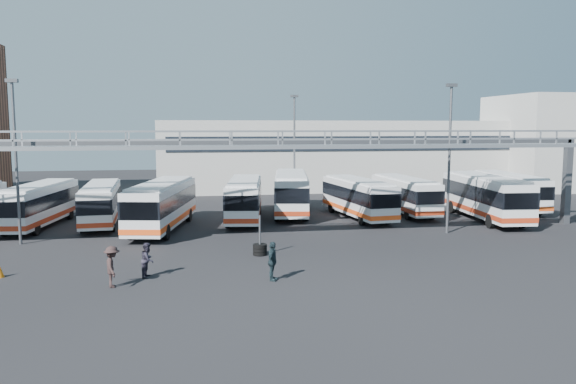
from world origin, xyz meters
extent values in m
plane|color=black|center=(0.00, 0.00, 0.00)|extent=(140.00, 140.00, 0.00)
cube|color=#989BA0|center=(0.00, 5.00, 6.10)|extent=(50.00, 1.80, 0.22)
cube|color=#989BA0|center=(0.00, 4.15, 7.05)|extent=(50.00, 0.10, 0.10)
cube|color=#989BA0|center=(0.00, 5.85, 7.05)|extent=(50.00, 0.10, 0.10)
cube|color=#4C4F54|center=(0.00, 9.00, 6.30)|extent=(45.00, 0.50, 0.35)
cube|color=#9E9E99|center=(12.00, 38.00, 4.00)|extent=(42.00, 14.00, 8.00)
cube|color=#B2B2AD|center=(38.00, 32.00, 5.50)|extent=(14.00, 12.00, 11.00)
cylinder|color=#4C4F54|center=(-16.00, 8.00, 5.00)|extent=(0.18, 0.18, 10.00)
cube|color=#4C4F54|center=(-16.00, 8.00, 10.10)|extent=(0.70, 0.35, 0.22)
cylinder|color=#4C4F54|center=(12.00, 7.00, 5.00)|extent=(0.18, 0.18, 10.00)
cube|color=#4C4F54|center=(12.00, 7.00, 10.10)|extent=(0.70, 0.35, 0.22)
cylinder|color=#4C4F54|center=(4.00, 22.00, 5.00)|extent=(0.18, 0.18, 10.00)
cube|color=#4C4F54|center=(4.00, 22.00, 10.10)|extent=(0.70, 0.35, 0.22)
cube|color=silver|center=(-16.44, 14.31, 1.72)|extent=(3.69, 10.58, 2.59)
cube|color=black|center=(-16.44, 14.31, 2.02)|extent=(3.75, 10.65, 1.04)
cube|color=#A82F14|center=(-16.44, 14.31, 0.80)|extent=(3.74, 10.63, 0.33)
cube|color=silver|center=(-16.44, 14.31, 3.09)|extent=(3.32, 9.52, 0.15)
cylinder|color=black|center=(-17.92, 11.16, 0.47)|extent=(0.40, 0.97, 0.94)
cylinder|color=black|center=(-15.82, 10.88, 0.47)|extent=(0.40, 0.97, 0.94)
cylinder|color=black|center=(-17.05, 17.73, 0.47)|extent=(0.40, 0.97, 0.94)
cylinder|color=black|center=(-14.96, 17.46, 0.47)|extent=(0.40, 0.97, 0.94)
cube|color=silver|center=(-12.11, 14.66, 1.67)|extent=(2.91, 10.16, 2.51)
cube|color=black|center=(-12.11, 14.66, 1.96)|extent=(2.97, 10.23, 1.00)
cube|color=#A82F14|center=(-12.11, 14.66, 0.78)|extent=(2.96, 10.22, 0.32)
cube|color=silver|center=(-12.11, 14.66, 2.99)|extent=(2.62, 9.15, 0.15)
cylinder|color=black|center=(-12.93, 11.39, 0.46)|extent=(0.33, 0.93, 0.91)
cylinder|color=black|center=(-10.89, 11.52, 0.46)|extent=(0.33, 0.93, 0.91)
cylinder|color=black|center=(-13.33, 17.80, 0.46)|extent=(0.33, 0.93, 0.91)
cylinder|color=black|center=(-11.29, 17.93, 0.46)|extent=(0.33, 0.93, 0.91)
cube|color=silver|center=(-7.48, 11.61, 1.86)|extent=(4.73, 11.50, 2.81)
cube|color=black|center=(-7.48, 11.61, 2.19)|extent=(4.80, 11.58, 1.12)
cube|color=#EE4E16|center=(-7.48, 11.61, 0.87)|extent=(4.79, 11.56, 0.36)
cube|color=silver|center=(-7.48, 11.61, 3.35)|extent=(4.26, 10.35, 0.16)
cylinder|color=black|center=(-9.33, 8.32, 0.51)|extent=(0.50, 1.06, 1.02)
cylinder|color=black|center=(-7.06, 7.86, 0.51)|extent=(0.50, 1.06, 1.02)
cylinder|color=black|center=(-7.90, 15.36, 0.51)|extent=(0.50, 1.06, 1.02)
cylinder|color=black|center=(-5.63, 14.90, 0.51)|extent=(0.50, 1.06, 1.02)
cube|color=silver|center=(-1.31, 14.71, 1.76)|extent=(3.86, 10.83, 2.65)
cube|color=black|center=(-1.31, 14.71, 2.07)|extent=(3.93, 10.90, 1.06)
cube|color=#A82F14|center=(-1.31, 14.71, 0.82)|extent=(3.91, 10.88, 0.34)
cube|color=silver|center=(-1.31, 14.71, 3.16)|extent=(3.47, 9.74, 0.15)
cylinder|color=black|center=(-2.86, 11.50, 0.48)|extent=(0.42, 0.99, 0.96)
cylinder|color=black|center=(-0.71, 11.20, 0.48)|extent=(0.42, 0.99, 0.96)
cylinder|color=black|center=(-1.92, 18.22, 0.48)|extent=(0.42, 0.99, 0.96)
cylinder|color=black|center=(0.23, 17.92, 0.48)|extent=(0.42, 0.99, 0.96)
cube|color=silver|center=(2.86, 17.33, 1.89)|extent=(4.42, 11.65, 2.84)
cube|color=black|center=(2.86, 17.33, 2.22)|extent=(4.49, 11.72, 1.14)
cube|color=#A82F14|center=(2.86, 17.33, 0.88)|extent=(4.48, 11.70, 0.36)
cube|color=silver|center=(2.86, 17.33, 3.39)|extent=(3.98, 10.48, 0.17)
cylinder|color=black|center=(1.11, 13.93, 0.52)|extent=(0.48, 1.07, 1.03)
cylinder|color=black|center=(3.42, 13.55, 0.52)|extent=(0.48, 1.07, 1.03)
cylinder|color=black|center=(2.31, 21.12, 0.52)|extent=(0.48, 1.07, 1.03)
cylinder|color=black|center=(4.62, 20.73, 0.52)|extent=(0.48, 1.07, 1.03)
cube|color=silver|center=(7.80, 14.29, 1.71)|extent=(3.40, 10.49, 2.58)
cube|color=black|center=(7.80, 14.29, 2.01)|extent=(3.47, 10.56, 1.03)
cube|color=#EE4E16|center=(7.80, 14.29, 0.80)|extent=(3.46, 10.54, 0.33)
cube|color=silver|center=(7.80, 14.29, 3.07)|extent=(3.06, 9.44, 0.15)
cylinder|color=black|center=(7.10, 10.90, 0.47)|extent=(0.38, 0.96, 0.94)
cylinder|color=black|center=(9.19, 11.12, 0.47)|extent=(0.38, 0.96, 0.94)
cylinder|color=black|center=(6.41, 17.46, 0.47)|extent=(0.38, 0.96, 0.94)
cylinder|color=black|center=(8.50, 17.68, 0.47)|extent=(0.38, 0.96, 0.94)
cube|color=silver|center=(12.34, 15.85, 1.66)|extent=(2.51, 10.07, 2.51)
cube|color=black|center=(12.34, 15.85, 1.96)|extent=(2.58, 10.13, 1.00)
cube|color=#A82F14|center=(12.34, 15.85, 0.77)|extent=(2.57, 10.12, 0.32)
cube|color=silver|center=(12.34, 15.85, 2.99)|extent=(2.26, 9.07, 0.15)
cylinder|color=black|center=(11.40, 12.62, 0.46)|extent=(0.29, 0.92, 0.91)
cylinder|color=black|center=(13.43, 12.67, 0.46)|extent=(0.29, 0.92, 0.91)
cylinder|color=black|center=(11.24, 19.04, 0.46)|extent=(0.29, 0.92, 0.91)
cylinder|color=black|center=(13.28, 19.08, 0.46)|extent=(0.29, 0.92, 0.91)
cube|color=silver|center=(17.40, 11.72, 1.90)|extent=(3.58, 11.62, 2.86)
cube|color=black|center=(17.40, 11.72, 2.24)|extent=(3.64, 11.69, 1.14)
cube|color=#A82F14|center=(17.40, 11.72, 0.88)|extent=(3.63, 11.68, 0.36)
cube|color=silver|center=(17.40, 11.72, 3.41)|extent=(3.22, 10.46, 0.17)
cylinder|color=black|center=(15.91, 8.17, 0.52)|extent=(0.40, 1.06, 1.04)
cylinder|color=black|center=(18.26, 7.97, 0.52)|extent=(0.40, 1.06, 1.04)
cylinder|color=black|center=(16.54, 15.47, 0.52)|extent=(0.40, 1.06, 1.04)
cylinder|color=black|center=(18.90, 15.27, 0.52)|extent=(0.40, 1.06, 1.04)
cube|color=silver|center=(22.28, 16.49, 1.74)|extent=(3.18, 10.63, 2.62)
cube|color=black|center=(22.28, 16.49, 2.05)|extent=(3.25, 10.70, 1.05)
cube|color=#EE4E16|center=(22.28, 16.49, 0.81)|extent=(3.23, 10.68, 0.33)
cube|color=silver|center=(22.28, 16.49, 3.12)|extent=(2.86, 9.57, 0.15)
cylinder|color=black|center=(20.95, 13.23, 0.48)|extent=(0.36, 0.97, 0.95)
cylinder|color=black|center=(23.09, 13.07, 0.48)|extent=(0.36, 0.97, 0.95)
cylinder|color=black|center=(21.47, 19.92, 0.48)|extent=(0.36, 0.97, 0.95)
cylinder|color=black|center=(23.60, 19.76, 0.48)|extent=(0.36, 0.97, 0.95)
imported|color=#25222F|center=(-7.56, -1.23, 0.86)|extent=(0.83, 0.96, 1.71)
imported|color=#2C1E1D|center=(-9.03, -2.78, 0.96)|extent=(0.92, 1.35, 1.92)
imported|color=#19282E|center=(-1.64, -2.93, 0.94)|extent=(0.84, 1.20, 1.89)
cylinder|color=black|center=(-1.59, 2.50, 0.12)|extent=(0.81, 0.81, 0.19)
cylinder|color=black|center=(-1.59, 2.50, 0.33)|extent=(0.81, 0.81, 0.19)
cylinder|color=black|center=(-1.59, 2.50, 0.54)|extent=(0.81, 0.81, 0.19)
cylinder|color=#4C4F54|center=(-1.59, 2.50, 1.15)|extent=(0.12, 0.12, 2.31)
camera|label=1|loc=(-5.35, -28.84, 7.31)|focal=35.00mm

